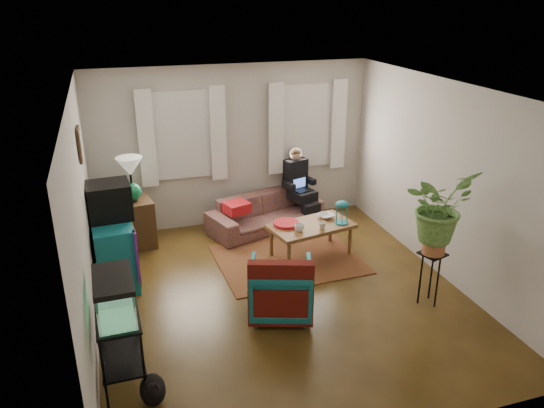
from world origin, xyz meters
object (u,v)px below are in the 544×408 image
object	(u,v)px
armchair	(281,286)
plant_stand	(430,278)
side_table	(136,224)
coffee_table	(311,240)
dresser	(114,251)
aquarium_stand	(121,350)
sofa	(265,207)

from	to	relation	value
armchair	plant_stand	size ratio (longest dim) A/B	1.07
side_table	coffee_table	distance (m)	2.64
dresser	plant_stand	distance (m)	4.05
aquarium_stand	coffee_table	xyz separation A→B (m)	(2.76, 2.02, -0.15)
sofa	side_table	xyz separation A→B (m)	(-2.06, -0.05, 0.00)
dresser	coffee_table	xyz separation A→B (m)	(2.75, -0.09, -0.19)
sofa	aquarium_stand	bearing A→B (deg)	-145.13
aquarium_stand	coffee_table	size ratio (longest dim) A/B	0.66
dresser	plant_stand	world-z (taller)	dresser
sofa	plant_stand	bearing A→B (deg)	-83.25
armchair	coffee_table	xyz separation A→B (m)	(0.90, 1.30, -0.12)
sofa	side_table	world-z (taller)	side_table
side_table	armchair	bearing A→B (deg)	-57.71
coffee_table	sofa	bearing A→B (deg)	95.90
dresser	sofa	bearing A→B (deg)	19.74
sofa	side_table	distance (m)	2.06
side_table	plant_stand	distance (m)	4.30
armchair	plant_stand	distance (m)	1.84
sofa	side_table	size ratio (longest dim) A/B	2.54
armchair	plant_stand	world-z (taller)	armchair
side_table	dresser	xyz separation A→B (m)	(-0.34, -1.00, 0.07)
dresser	armchair	world-z (taller)	dresser
side_table	coffee_table	size ratio (longest dim) A/B	0.62
side_table	coffee_table	world-z (taller)	side_table
plant_stand	sofa	bearing A→B (deg)	114.57
sofa	armchair	size ratio (longest dim) A/B	2.54
sofa	dresser	world-z (taller)	dresser
armchair	coffee_table	distance (m)	1.59
sofa	armchair	world-z (taller)	armchair
sofa	dresser	bearing A→B (deg)	-174.19
dresser	armchair	xyz separation A→B (m)	(1.85, -1.39, -0.07)
side_table	armchair	xyz separation A→B (m)	(1.51, -2.39, -0.00)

